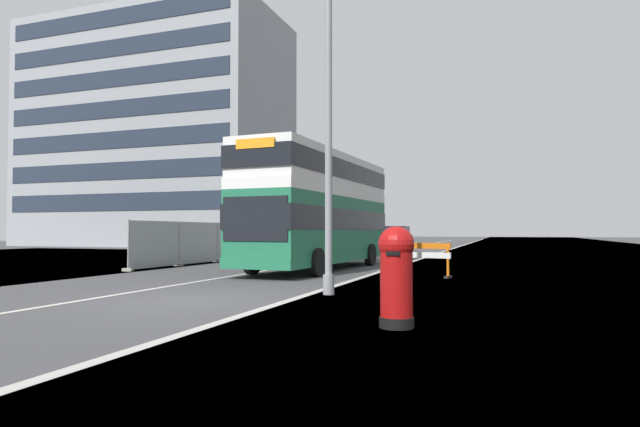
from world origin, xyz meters
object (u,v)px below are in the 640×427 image
object	(u,v)px
car_oncoming_near	(396,240)
roadworks_barrier	(423,255)
lamppost_foreground	(329,113)
double_decker_bus	(320,209)
red_pillar_postbox	(396,272)
car_receding_mid	(376,238)

from	to	relation	value
car_oncoming_near	roadworks_barrier	bearing A→B (deg)	-75.96
lamppost_foreground	roadworks_barrier	distance (m)	7.21
double_decker_bus	roadworks_barrier	bearing A→B (deg)	-26.28
red_pillar_postbox	lamppost_foreground	bearing A→B (deg)	122.62
double_decker_bus	car_receding_mid	bearing A→B (deg)	98.75
red_pillar_postbox	car_oncoming_near	bearing A→B (deg)	101.49
car_receding_mid	car_oncoming_near	bearing A→B (deg)	-67.91
double_decker_bus	car_receding_mid	world-z (taller)	double_decker_bus
red_pillar_postbox	roadworks_barrier	world-z (taller)	red_pillar_postbox
red_pillar_postbox	roadworks_barrier	xyz separation A→B (m)	(-1.04, 9.86, -0.15)
lamppost_foreground	roadworks_barrier	xyz separation A→B (m)	(1.48, 5.92, -3.83)
roadworks_barrier	car_receding_mid	size ratio (longest dim) A/B	0.47
lamppost_foreground	roadworks_barrier	bearing A→B (deg)	76.01
double_decker_bus	car_receding_mid	size ratio (longest dim) A/B	2.64
car_oncoming_near	car_receding_mid	distance (m)	9.98
car_receding_mid	red_pillar_postbox	bearing A→B (deg)	-75.94
double_decker_bus	red_pillar_postbox	xyz separation A→B (m)	(5.70, -12.16, -1.61)
lamppost_foreground	roadworks_barrier	size ratio (longest dim) A/B	4.93
car_receding_mid	lamppost_foreground	bearing A→B (deg)	-78.27
car_oncoming_near	lamppost_foreground	bearing A→B (deg)	-82.13
lamppost_foreground	car_receding_mid	world-z (taller)	lamppost_foreground
double_decker_bus	red_pillar_postbox	bearing A→B (deg)	-64.88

